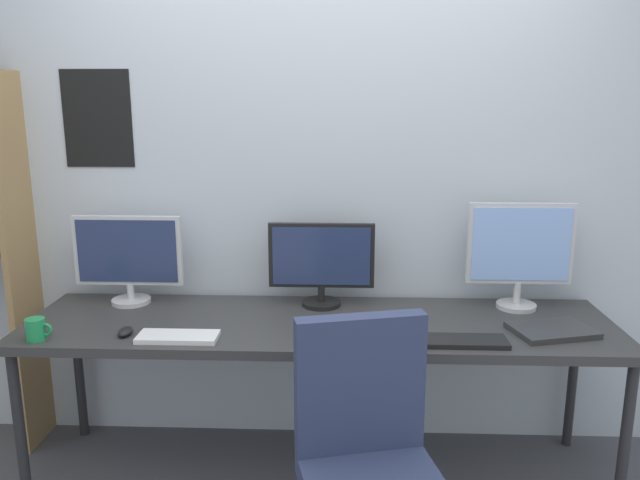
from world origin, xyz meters
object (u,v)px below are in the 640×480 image
at_px(monitor_right, 520,250).
at_px(computer_mouse, 125,331).
at_px(monitor_center, 321,261).
at_px(coffee_mug, 36,329).
at_px(laptop_closed, 552,330).
at_px(keyboard_left, 178,337).
at_px(monitor_left, 128,256).
at_px(keyboard_right, 459,341).
at_px(desk, 320,331).

relative_size(monitor_right, computer_mouse, 5.09).
bearing_deg(monitor_right, monitor_center, -180.00).
height_order(computer_mouse, coffee_mug, coffee_mug).
xyz_separation_m(laptop_closed, coffee_mug, (-2.08, -0.16, 0.03)).
bearing_deg(monitor_center, keyboard_left, -141.70).
height_order(laptop_closed, coffee_mug, coffee_mug).
bearing_deg(coffee_mug, monitor_center, 22.89).
xyz_separation_m(monitor_center, monitor_right, (0.90, 0.00, 0.06)).
distance_m(monitor_left, coffee_mug, 0.55).
bearing_deg(monitor_right, keyboard_right, -127.55).
bearing_deg(computer_mouse, monitor_left, 105.67).
xyz_separation_m(computer_mouse, coffee_mug, (-0.34, -0.07, 0.03)).
distance_m(keyboard_left, computer_mouse, 0.23).
height_order(monitor_center, keyboard_left, monitor_center).
xyz_separation_m(monitor_center, keyboard_right, (0.56, -0.44, -0.20)).
xyz_separation_m(monitor_right, keyboard_right, (-0.34, -0.44, -0.26)).
relative_size(monitor_right, keyboard_left, 1.52).
bearing_deg(coffee_mug, monitor_right, 13.18).
height_order(keyboard_right, coffee_mug, coffee_mug).
height_order(monitor_center, keyboard_right, monitor_center).
bearing_deg(computer_mouse, coffee_mug, -168.89).
distance_m(monitor_left, keyboard_left, 0.60).
relative_size(keyboard_right, laptop_closed, 1.18).
distance_m(monitor_left, keyboard_right, 1.54).
bearing_deg(keyboard_right, laptop_closed, 17.55).
bearing_deg(keyboard_left, laptop_closed, 4.79).
distance_m(monitor_center, coffee_mug, 1.23).
relative_size(desk, coffee_mug, 23.98).
bearing_deg(laptop_closed, computer_mouse, 168.19).
xyz_separation_m(computer_mouse, laptop_closed, (1.75, 0.09, -0.00)).
distance_m(desk, keyboard_right, 0.61).
distance_m(keyboard_right, laptop_closed, 0.42).
bearing_deg(computer_mouse, desk, 13.95).
xyz_separation_m(desk, monitor_center, (0.00, 0.21, 0.26)).
distance_m(monitor_center, keyboard_left, 0.74).
relative_size(keyboard_left, coffee_mug, 3.04).
distance_m(keyboard_left, coffee_mug, 0.56).
xyz_separation_m(monitor_left, laptop_closed, (1.86, -0.31, -0.22)).
bearing_deg(keyboard_right, monitor_left, 163.15).
height_order(monitor_right, coffee_mug, monitor_right).
height_order(desk, monitor_right, monitor_right).
relative_size(laptop_closed, coffee_mug, 3.02).
bearing_deg(coffee_mug, keyboard_left, 3.17).
relative_size(desk, computer_mouse, 26.48).
bearing_deg(computer_mouse, laptop_closed, 3.04).
bearing_deg(monitor_center, monitor_right, 0.00).
relative_size(desk, monitor_left, 5.05).
relative_size(monitor_left, keyboard_left, 1.56).
relative_size(desk, keyboard_left, 7.89).
bearing_deg(monitor_right, keyboard_left, -163.15).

